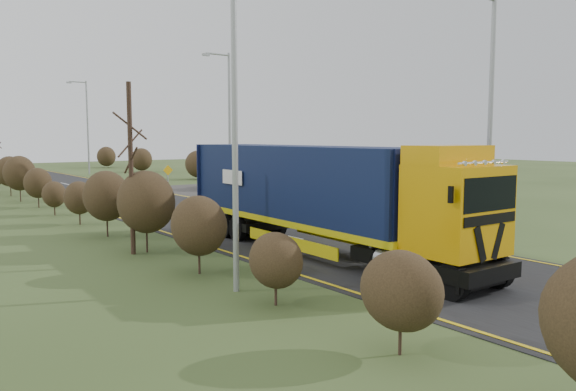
# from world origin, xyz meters

# --- Properties ---
(ground) EXTENTS (160.00, 160.00, 0.00)m
(ground) POSITION_xyz_m (0.00, 0.00, 0.00)
(ground) COLOR #2F3F1B
(ground) RESTS_ON ground
(road) EXTENTS (8.00, 120.00, 0.02)m
(road) POSITION_xyz_m (0.00, 10.00, 0.01)
(road) COLOR black
(road) RESTS_ON ground
(layby) EXTENTS (6.00, 18.00, 0.02)m
(layby) POSITION_xyz_m (6.50, 20.00, 0.01)
(layby) COLOR #302D2A
(layby) RESTS_ON ground
(lane_markings) EXTENTS (7.52, 116.00, 0.01)m
(lane_markings) POSITION_xyz_m (0.00, 9.69, 0.03)
(lane_markings) COLOR yellow
(lane_markings) RESTS_ON road
(hedgerow) EXTENTS (2.24, 102.04, 6.05)m
(hedgerow) POSITION_xyz_m (-6.00, 7.89, 1.62)
(hedgerow) COLOR black
(hedgerow) RESTS_ON ground
(lorry) EXTENTS (2.75, 14.14, 3.93)m
(lorry) POSITION_xyz_m (-1.22, 0.02, 2.23)
(lorry) COLOR black
(lorry) RESTS_ON ground
(car_red_hatchback) EXTENTS (2.06, 3.95, 1.28)m
(car_red_hatchback) POSITION_xyz_m (4.80, 15.30, 0.64)
(car_red_hatchback) COLOR #A41E08
(car_red_hatchback) RESTS_ON ground
(car_blue_sedan) EXTENTS (3.84, 4.47, 1.45)m
(car_blue_sedan) POSITION_xyz_m (8.50, 24.12, 0.73)
(car_blue_sedan) COLOR black
(car_blue_sedan) RESTS_ON ground
(streetlight_near) EXTENTS (1.96, 0.18, 9.23)m
(streetlight_near) POSITION_xyz_m (4.48, -2.82, 5.09)
(streetlight_near) COLOR gray
(streetlight_near) RESTS_ON ground
(streetlight_mid) EXTENTS (2.06, 0.19, 9.69)m
(streetlight_mid) POSITION_xyz_m (5.67, 17.70, 5.36)
(streetlight_mid) COLOR gray
(streetlight_mid) RESTS_ON ground
(streetlight_far) EXTENTS (2.16, 0.20, 10.20)m
(streetlight_far) POSITION_xyz_m (5.66, 47.71, 5.66)
(streetlight_far) COLOR gray
(streetlight_far) RESTS_ON ground
(left_pole) EXTENTS (0.16, 0.16, 10.07)m
(left_pole) POSITION_xyz_m (-6.12, -2.31, 5.03)
(left_pole) COLOR gray
(left_pole) RESTS_ON ground
(speed_sign) EXTENTS (0.63, 0.10, 2.30)m
(speed_sign) POSITION_xyz_m (4.20, 10.93, 1.60)
(speed_sign) COLOR gray
(speed_sign) RESTS_ON ground
(warning_board) EXTENTS (0.78, 0.11, 2.04)m
(warning_board) POSITION_xyz_m (4.20, 24.06, 1.25)
(warning_board) COLOR gray
(warning_board) RESTS_ON ground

